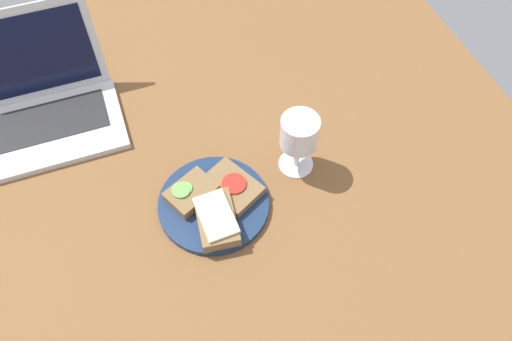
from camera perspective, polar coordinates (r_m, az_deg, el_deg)
The scene contains 7 objects.
wooden_table at distance 100.93cm, azimuth -5.00°, elevation -2.21°, with size 140.00×140.00×3.00cm, color brown.
plate at distance 96.69cm, azimuth -4.85°, elevation -3.82°, with size 21.45×21.45×1.34cm, color navy.
sandwich_with_tomato at distance 96.58cm, azimuth -2.80°, elevation -1.84°, with size 12.02×13.27×2.23cm.
sandwich_with_cucumber at distance 96.33cm, azimuth -7.47°, elevation -2.49°, with size 11.04×9.89×2.68cm.
sandwich_with_cheese at distance 92.57cm, azimuth -4.55°, elevation -5.52°, with size 8.17×12.10×3.18cm.
wine_glass at distance 94.62cm, azimuth 4.96°, elevation 4.04°, with size 7.36×7.36×13.84cm.
laptop at distance 115.92cm, azimuth -23.74°, elevation 7.13°, with size 32.22×25.62×21.07cm.
Camera 1 is at (-9.65, -52.73, 87.01)cm, focal length 35.00 mm.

